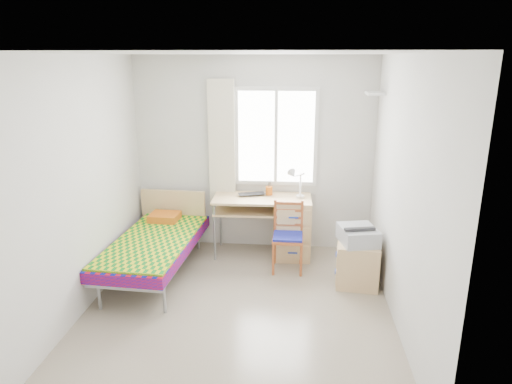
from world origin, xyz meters
TOP-DOWN VIEW (x-y plane):
  - floor at (0.00, 0.00)m, footprint 3.50×3.50m
  - ceiling at (0.00, 0.00)m, footprint 3.50×3.50m
  - wall_back at (0.00, 1.75)m, footprint 3.20×0.00m
  - wall_left at (-1.60, 0.00)m, footprint 0.00×3.50m
  - wall_right at (1.60, 0.00)m, footprint 0.00×3.50m
  - window at (0.30, 1.73)m, footprint 1.10×0.04m
  - curtain at (-0.42, 1.68)m, footprint 0.35×0.05m
  - floating_shelf at (1.49, 1.40)m, footprint 0.20×0.32m
  - bed at (-1.10, 0.76)m, footprint 0.99×1.93m
  - desk at (0.49, 1.44)m, footprint 1.29×0.61m
  - chair at (0.50, 1.04)m, footprint 0.38×0.38m
  - cabinet at (1.31, 0.66)m, footprint 0.52×0.47m
  - printer at (1.30, 0.69)m, footprint 0.48×0.53m
  - laptop at (0.01, 1.47)m, footprint 0.41×0.33m
  - pen_cup at (0.22, 1.57)m, footprint 0.10×0.10m
  - task_lamp at (0.57, 1.35)m, footprint 0.23×0.33m
  - book at (-0.04, 1.46)m, footprint 0.19×0.25m

SIDE VIEW (x-z plane):
  - floor at x=0.00m, z-range 0.00..0.00m
  - cabinet at x=1.31m, z-range 0.00..0.52m
  - bed at x=-1.10m, z-range -0.01..0.80m
  - desk at x=0.49m, z-range 0.03..0.83m
  - chair at x=0.50m, z-range 0.05..0.92m
  - book at x=-0.04m, z-range 0.58..0.60m
  - printer at x=1.30m, z-range 0.52..0.71m
  - laptop at x=0.01m, z-range 0.80..0.83m
  - pen_cup at x=0.22m, z-range 0.80..0.91m
  - task_lamp at x=0.57m, z-range 0.85..1.28m
  - wall_left at x=-1.60m, z-range -0.45..3.05m
  - wall_right at x=1.60m, z-range -0.45..3.05m
  - wall_back at x=0.00m, z-range -0.30..2.90m
  - curtain at x=-0.42m, z-range 0.60..2.30m
  - window at x=0.30m, z-range 0.90..2.20m
  - floating_shelf at x=1.49m, z-range 2.13..2.17m
  - ceiling at x=0.00m, z-range 2.60..2.60m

